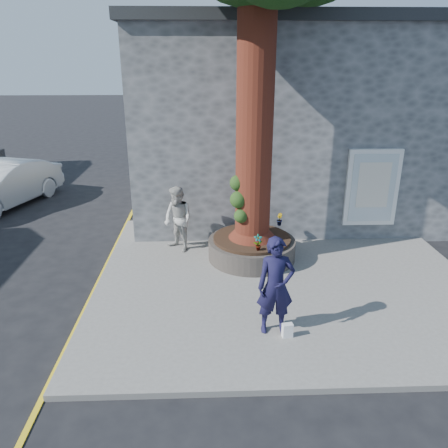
{
  "coord_description": "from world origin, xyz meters",
  "views": [
    {
      "loc": [
        -0.33,
        -8.59,
        5.12
      ],
      "look_at": [
        0.05,
        1.6,
        1.25
      ],
      "focal_mm": 35.0,
      "sensor_mm": 36.0,
      "label": 1
    }
  ],
  "objects_px": {
    "man": "(276,286)",
    "woman": "(178,219)",
    "car_silver": "(2,185)",
    "planter": "(252,248)"
  },
  "relations": [
    {
      "from": "man",
      "to": "car_silver",
      "type": "height_order",
      "value": "man"
    },
    {
      "from": "planter",
      "to": "woman",
      "type": "relative_size",
      "value": 1.27
    },
    {
      "from": "man",
      "to": "woman",
      "type": "height_order",
      "value": "man"
    },
    {
      "from": "woman",
      "to": "car_silver",
      "type": "bearing_deg",
      "value": -167.63
    },
    {
      "from": "planter",
      "to": "man",
      "type": "bearing_deg",
      "value": -88.03
    },
    {
      "from": "planter",
      "to": "man",
      "type": "height_order",
      "value": "man"
    },
    {
      "from": "man",
      "to": "planter",
      "type": "bearing_deg",
      "value": 90.0
    },
    {
      "from": "woman",
      "to": "man",
      "type": "bearing_deg",
      "value": -16.41
    },
    {
      "from": "man",
      "to": "car_silver",
      "type": "xyz_separation_m",
      "value": [
        -8.74,
        8.34,
        -0.28
      ]
    },
    {
      "from": "man",
      "to": "woman",
      "type": "bearing_deg",
      "value": 115.88
    }
  ]
}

